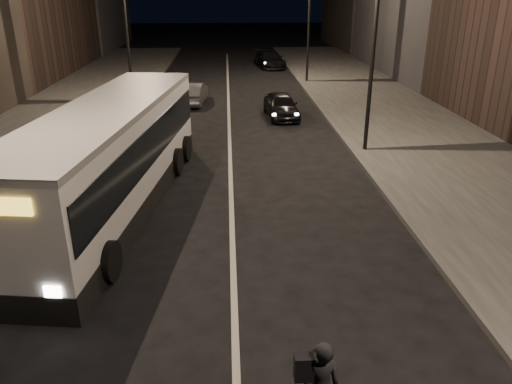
{
  "coord_description": "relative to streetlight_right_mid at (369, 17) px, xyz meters",
  "views": [
    {
      "loc": [
        -0.05,
        -7.52,
        6.45
      ],
      "look_at": [
        0.63,
        4.37,
        1.5
      ],
      "focal_mm": 35.0,
      "sensor_mm": 36.0,
      "label": 1
    }
  ],
  "objects": [
    {
      "name": "ground",
      "position": [
        -5.33,
        -12.0,
        -5.36
      ],
      "size": [
        180.0,
        180.0,
        0.0
      ],
      "primitive_type": "plane",
      "color": "black",
      "rests_on": "ground"
    },
    {
      "name": "sidewalk_right",
      "position": [
        3.17,
        2.0,
        -5.28
      ],
      "size": [
        7.0,
        70.0,
        0.16
      ],
      "primitive_type": "cube",
      "color": "#32322F",
      "rests_on": "ground"
    },
    {
      "name": "sidewalk_left",
      "position": [
        -13.83,
        2.0,
        -5.28
      ],
      "size": [
        7.0,
        70.0,
        0.16
      ],
      "primitive_type": "cube",
      "color": "#32322F",
      "rests_on": "ground"
    },
    {
      "name": "streetlight_right_mid",
      "position": [
        0.0,
        0.0,
        0.0
      ],
      "size": [
        1.2,
        0.44,
        8.12
      ],
      "color": "black",
      "rests_on": "sidewalk_right"
    },
    {
      "name": "streetlight_right_far",
      "position": [
        0.0,
        16.0,
        0.0
      ],
      "size": [
        1.2,
        0.44,
        8.12
      ],
      "color": "black",
      "rests_on": "sidewalk_right"
    },
    {
      "name": "streetlight_left_far",
      "position": [
        -10.66,
        10.0,
        0.0
      ],
      "size": [
        1.2,
        0.44,
        8.12
      ],
      "color": "black",
      "rests_on": "sidewalk_left"
    },
    {
      "name": "city_bus",
      "position": [
        -8.93,
        -4.95,
        -3.61
      ],
      "size": [
        4.03,
        12.11,
        3.21
      ],
      "rotation": [
        0.0,
        0.0,
        -0.13
      ],
      "color": "silver",
      "rests_on": "ground"
    },
    {
      "name": "car_near",
      "position": [
        -2.59,
        6.15,
        -4.72
      ],
      "size": [
        1.8,
        3.9,
        1.29
      ],
      "primitive_type": "imported",
      "rotation": [
        0.0,
        0.0,
        0.07
      ],
      "color": "black",
      "rests_on": "ground"
    },
    {
      "name": "car_mid",
      "position": [
        -7.41,
        9.69,
        -4.74
      ],
      "size": [
        1.65,
        3.9,
        1.25
      ],
      "primitive_type": "imported",
      "rotation": [
        0.0,
        0.0,
        3.05
      ],
      "color": "#404043",
      "rests_on": "ground"
    },
    {
      "name": "car_far",
      "position": [
        -1.73,
        23.55,
        -4.67
      ],
      "size": [
        2.56,
        4.97,
        1.38
      ],
      "primitive_type": "imported",
      "rotation": [
        0.0,
        0.0,
        0.13
      ],
      "color": "black",
      "rests_on": "ground"
    }
  ]
}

